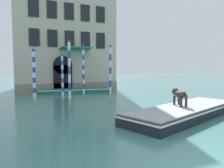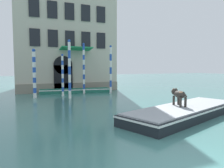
% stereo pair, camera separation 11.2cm
% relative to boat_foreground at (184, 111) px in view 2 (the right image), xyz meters
% --- Properties ---
extents(palazzo_left, '(10.05, 7.40, 13.29)m').
position_rel_boat_foreground_xyz_m(palazzo_left, '(-2.77, 15.93, 6.34)').
color(palazzo_left, '#BCB29E').
rests_on(palazzo_left, ground_plane).
extents(boat_foreground, '(7.83, 4.61, 0.54)m').
position_rel_boat_foreground_xyz_m(boat_foreground, '(0.00, 0.00, 0.00)').
color(boat_foreground, black).
rests_on(boat_foreground, ground_plane).
extents(dog_on_deck, '(0.54, 1.29, 0.86)m').
position_rel_boat_foreground_xyz_m(dog_on_deck, '(-0.16, 0.27, 0.82)').
color(dog_on_deck, '#332D28').
rests_on(dog_on_deck, boat_foreground).
extents(boat_moored_near_palazzo, '(6.64, 2.17, 0.39)m').
position_rel_boat_foreground_xyz_m(boat_moored_near_palazzo, '(-2.54, 11.99, -0.08)').
color(boat_moored_near_palazzo, '#1E6651').
rests_on(boat_moored_near_palazzo, ground_plane).
extents(mooring_pole_0, '(0.21, 0.21, 4.43)m').
position_rel_boat_foreground_xyz_m(mooring_pole_0, '(0.37, 10.21, 1.94)').
color(mooring_pole_0, white).
rests_on(mooring_pole_0, ground_plane).
extents(mooring_pole_1, '(0.20, 0.20, 4.62)m').
position_rel_boat_foreground_xyz_m(mooring_pole_1, '(-1.98, 10.94, 2.04)').
color(mooring_pole_1, white).
rests_on(mooring_pole_1, ground_plane).
extents(mooring_pole_2, '(0.26, 0.26, 3.89)m').
position_rel_boat_foreground_xyz_m(mooring_pole_2, '(-6.32, 9.89, 1.68)').
color(mooring_pole_2, white).
rests_on(mooring_pole_2, ground_plane).
extents(mooring_pole_3, '(0.22, 0.22, 4.58)m').
position_rel_boat_foreground_xyz_m(mooring_pole_3, '(-3.80, 8.58, 2.02)').
color(mooring_pole_3, white).
rests_on(mooring_pole_3, ground_plane).
extents(mooring_pole_4, '(0.20, 0.20, 3.56)m').
position_rel_boat_foreground_xyz_m(mooring_pole_4, '(-4.02, 10.29, 1.51)').
color(mooring_pole_4, white).
rests_on(mooring_pole_4, ground_plane).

